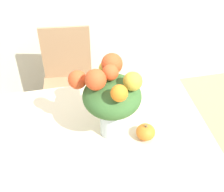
{
  "coord_description": "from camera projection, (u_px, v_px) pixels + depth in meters",
  "views": [
    {
      "loc": [
        -0.2,
        -1.11,
        2.13
      ],
      "look_at": [
        0.06,
        0.11,
        1.04
      ],
      "focal_mm": 50.0,
      "sensor_mm": 36.0,
      "label": 1
    }
  ],
  "objects": [
    {
      "name": "dining_table",
      "position": [
        106.0,
        157.0,
        1.82
      ],
      "size": [
        1.26,
        1.17,
        0.75
      ],
      "color": "beige",
      "rests_on": "ground_plane"
    },
    {
      "name": "flower_vase",
      "position": [
        111.0,
        96.0,
        1.67
      ],
      "size": [
        0.38,
        0.36,
        0.49
      ],
      "color": "silver",
      "rests_on": "dining_table"
    },
    {
      "name": "dining_chair_near_window",
      "position": [
        68.0,
        83.0,
        2.6
      ],
      "size": [
        0.46,
        0.46,
        0.95
      ],
      "rotation": [
        0.0,
        0.0,
        -0.11
      ],
      "color": "#9E7A56",
      "rests_on": "ground_plane"
    },
    {
      "name": "pumpkin",
      "position": [
        146.0,
        132.0,
        1.79
      ],
      "size": [
        0.11,
        0.11,
        0.1
      ],
      "color": "orange",
      "rests_on": "dining_table"
    }
  ]
}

